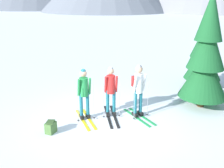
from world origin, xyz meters
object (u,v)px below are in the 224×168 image
skier_in_green (84,91)px  backpack_on_snow_front (51,127)px  skier_in_red (111,89)px  pine_tree_near (205,48)px  skier_in_white (138,87)px  pine_tree_mid (206,56)px

skier_in_green → backpack_on_snow_front: 1.57m
skier_in_red → skier_in_green: bearing=-160.7°
skier_in_green → pine_tree_near: bearing=37.1°
skier_in_white → backpack_on_snow_front: size_ratio=4.81×
pine_tree_mid → backpack_on_snow_front: 5.82m
skier_in_green → skier_in_red: bearing=19.3°
skier_in_green → skier_in_red: (0.87, 0.30, 0.00)m
skier_in_green → pine_tree_near: 6.06m
pine_tree_near → pine_tree_mid: size_ratio=0.93×
skier_in_white → pine_tree_mid: 2.73m
pine_tree_mid → backpack_on_snow_front: (-5.05, -2.32, -1.73)m
skier_in_green → backpack_on_snow_front: skier_in_green is taller
pine_tree_near → skier_in_red: bearing=-139.7°
skier_in_red → pine_tree_mid: bearing=16.5°
skier_in_green → skier_in_white: 1.81m
backpack_on_snow_front → pine_tree_near: bearing=39.5°
skier_in_red → backpack_on_snow_front: 2.33m
skier_in_red → pine_tree_near: size_ratio=0.46×
skier_in_green → backpack_on_snow_front: bearing=-129.9°
skier_in_white → skier_in_green: bearing=-170.6°
pine_tree_near → pine_tree_mid: (-0.61, -2.34, 0.14)m
skier_in_green → pine_tree_near: pine_tree_near is taller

